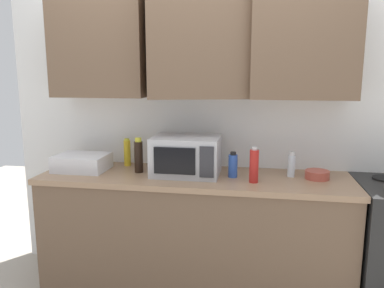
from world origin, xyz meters
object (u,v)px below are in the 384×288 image
object	(u,v)px
bowl_ceramic_small	(317,175)
bottle_clear_tall	(291,165)
bottle_yellow_mustard	(127,152)
bottle_soy_dark	(139,156)
microwave	(186,156)
bottle_red_sauce	(254,166)
dish_rack	(82,162)
bottle_blue_cleaner	(233,165)

from	to	relation	value
bowl_ceramic_small	bottle_clear_tall	bearing A→B (deg)	171.23
bottle_yellow_mustard	bottle_soy_dark	distance (m)	0.24
microwave	bottle_red_sauce	size ratio (longest dim) A/B	1.97
microwave	bottle_clear_tall	size ratio (longest dim) A/B	2.62
bottle_clear_tall	bowl_ceramic_small	world-z (taller)	bottle_clear_tall
bowl_ceramic_small	dish_rack	bearing A→B (deg)	-178.21
microwave	bottle_clear_tall	distance (m)	0.75
bottle_clear_tall	bottle_blue_cleaner	xyz separation A→B (m)	(-0.41, -0.08, -0.00)
bottle_clear_tall	bottle_yellow_mustard	distance (m)	1.27
microwave	dish_rack	bearing A→B (deg)	-178.87
dish_rack	bottle_blue_cleaner	world-z (taller)	bottle_blue_cleaner
bottle_soy_dark	bottle_red_sauce	world-z (taller)	bottle_soy_dark
bottle_yellow_mustard	bowl_ceramic_small	xyz separation A→B (m)	(1.44, -0.14, -0.08)
dish_rack	bottle_blue_cleaner	xyz separation A→B (m)	(1.14, -0.00, 0.03)
bottle_yellow_mustard	bowl_ceramic_small	world-z (taller)	bottle_yellow_mustard
dish_rack	bottle_clear_tall	distance (m)	1.55
bottle_yellow_mustard	bowl_ceramic_small	size ratio (longest dim) A/B	1.32
bottle_clear_tall	bottle_yellow_mustard	bearing A→B (deg)	174.71
bottle_clear_tall	dish_rack	bearing A→B (deg)	-177.02
microwave	bottle_red_sauce	bearing A→B (deg)	-14.70
bowl_ceramic_small	bottle_yellow_mustard	bearing A→B (deg)	174.28
microwave	bottle_red_sauce	world-z (taller)	microwave
dish_rack	bowl_ceramic_small	size ratio (longest dim) A/B	2.29
bottle_red_sauce	bottle_yellow_mustard	bearing A→B (deg)	162.82
bottle_clear_tall	bottle_yellow_mustard	size ratio (longest dim) A/B	0.84
bottle_red_sauce	bowl_ceramic_small	bearing A→B (deg)	20.75
bottle_soy_dark	bottle_red_sauce	bearing A→B (deg)	-8.36
bottle_yellow_mustard	bottle_soy_dark	xyz separation A→B (m)	(0.15, -0.19, 0.02)
microwave	bottle_clear_tall	bearing A→B (deg)	4.97
dish_rack	bottle_soy_dark	xyz separation A→B (m)	(0.44, 0.01, 0.06)
bottle_blue_cleaner	bottle_soy_dark	world-z (taller)	bottle_soy_dark
microwave	bottle_soy_dark	size ratio (longest dim) A/B	1.84
bottle_clear_tall	bowl_ceramic_small	bearing A→B (deg)	-8.77
microwave	dish_rack	xyz separation A→B (m)	(-0.80, -0.02, -0.08)
dish_rack	bottle_soy_dark	bearing A→B (deg)	1.63
bottle_blue_cleaner	bowl_ceramic_small	distance (m)	0.59
dish_rack	bottle_soy_dark	size ratio (longest dim) A/B	1.46
bottle_red_sauce	dish_rack	bearing A→B (deg)	175.06
dish_rack	bottle_clear_tall	size ratio (longest dim) A/B	2.07
bottle_yellow_mustard	bottle_soy_dark	world-z (taller)	bottle_soy_dark
bottle_clear_tall	bottle_red_sauce	world-z (taller)	bottle_red_sauce
microwave	bottle_yellow_mustard	xyz separation A→B (m)	(-0.51, 0.18, -0.03)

